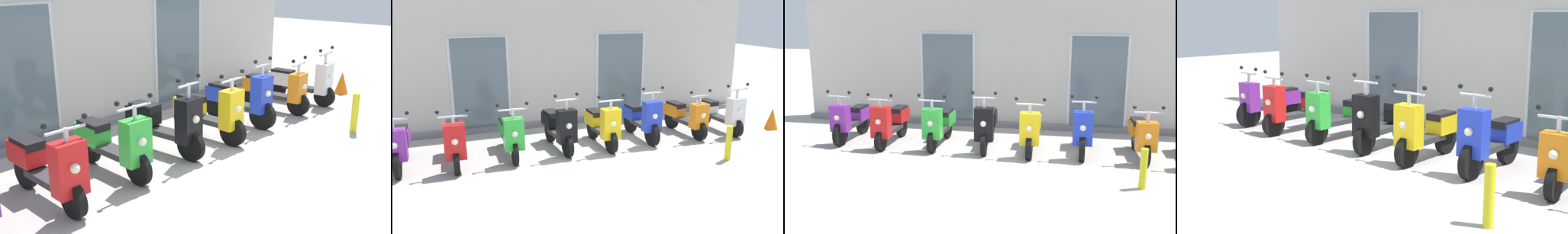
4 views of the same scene
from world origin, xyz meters
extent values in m
plane|color=#A8A39E|center=(0.00, 0.00, 0.00)|extent=(40.00, 40.00, 0.00)
cube|color=beige|center=(0.00, 3.27, 1.77)|extent=(11.14, 0.30, 3.53)
cube|color=slate|center=(0.00, 3.02, 0.06)|extent=(11.14, 0.20, 0.12)
cube|color=silver|center=(-1.83, 3.10, 1.15)|extent=(1.39, 0.04, 2.30)
cube|color=slate|center=(-1.83, 3.08, 1.15)|extent=(1.27, 0.02, 2.22)
cube|color=silver|center=(1.83, 3.10, 1.15)|extent=(1.39, 0.04, 2.30)
cube|color=slate|center=(1.83, 3.08, 1.15)|extent=(1.27, 0.02, 2.22)
cylinder|color=black|center=(-3.60, 0.73, 0.26)|extent=(0.12, 0.52, 0.52)
cylinder|color=black|center=(-3.56, 1.79, 0.26)|extent=(0.12, 0.52, 0.52)
cube|color=#2D2D30|center=(-3.58, 1.26, 0.36)|extent=(0.29, 0.67, 0.09)
cube|color=purple|center=(-3.60, 0.77, 0.61)|extent=(0.39, 0.26, 0.57)
sphere|color=#F2EFCC|center=(-3.61, 0.64, 0.65)|extent=(0.12, 0.12, 0.12)
cube|color=purple|center=(-3.56, 1.69, 0.50)|extent=(0.32, 0.53, 0.28)
cube|color=black|center=(-3.57, 1.65, 0.64)|extent=(0.28, 0.49, 0.11)
cylinder|color=silver|center=(-3.60, 0.77, 0.98)|extent=(0.06, 0.06, 0.22)
sphere|color=black|center=(-3.35, 0.76, 1.18)|extent=(0.07, 0.07, 0.07)
cylinder|color=black|center=(-2.61, 0.56, 0.22)|extent=(0.12, 0.44, 0.44)
cylinder|color=black|center=(-2.57, 1.71, 0.22)|extent=(0.12, 0.44, 0.44)
cube|color=#2D2D30|center=(-2.59, 1.14, 0.32)|extent=(0.28, 0.72, 0.09)
cube|color=red|center=(-2.61, 0.60, 0.61)|extent=(0.39, 0.25, 0.66)
sphere|color=#F2EFCC|center=(-2.61, 0.47, 0.65)|extent=(0.12, 0.12, 0.12)
cube|color=red|center=(-2.57, 1.61, 0.54)|extent=(0.32, 0.53, 0.28)
cube|color=black|center=(-2.58, 1.57, 0.68)|extent=(0.28, 0.49, 0.11)
cylinder|color=silver|center=(-2.61, 0.60, 1.01)|extent=(0.06, 0.06, 0.18)
cylinder|color=silver|center=(-2.61, 0.60, 1.08)|extent=(0.51, 0.05, 0.04)
sphere|color=black|center=(-2.36, 0.60, 1.18)|extent=(0.07, 0.07, 0.07)
sphere|color=black|center=(-2.86, 0.61, 1.18)|extent=(0.07, 0.07, 0.07)
cylinder|color=black|center=(-1.53, 0.65, 0.23)|extent=(0.10, 0.47, 0.47)
cylinder|color=black|center=(-1.50, 1.78, 0.23)|extent=(0.10, 0.47, 0.47)
cube|color=#2D2D30|center=(-1.51, 1.22, 0.33)|extent=(0.28, 0.71, 0.09)
cube|color=green|center=(-1.53, 0.69, 0.60)|extent=(0.39, 0.25, 0.62)
sphere|color=#F2EFCC|center=(-1.53, 0.56, 0.64)|extent=(0.12, 0.12, 0.12)
cube|color=green|center=(-1.50, 1.68, 0.49)|extent=(0.31, 0.53, 0.28)
cube|color=black|center=(-1.50, 1.64, 0.63)|extent=(0.27, 0.49, 0.11)
cylinder|color=silver|center=(-1.53, 0.69, 1.00)|extent=(0.06, 0.06, 0.21)
cylinder|color=silver|center=(-1.53, 0.69, 1.09)|extent=(0.55, 0.05, 0.04)
sphere|color=black|center=(-1.25, 0.68, 1.19)|extent=(0.07, 0.07, 0.07)
sphere|color=black|center=(-1.80, 0.70, 1.19)|extent=(0.07, 0.07, 0.07)
cylinder|color=black|center=(-0.45, 0.69, 0.24)|extent=(0.13, 0.48, 0.48)
cylinder|color=black|center=(-0.52, 1.76, 0.24)|extent=(0.13, 0.48, 0.48)
cube|color=#2D2D30|center=(-0.48, 1.22, 0.34)|extent=(0.30, 0.68, 0.09)
cube|color=black|center=(-0.45, 0.73, 0.64)|extent=(0.39, 0.26, 0.68)
sphere|color=#F2EFCC|center=(-0.44, 0.60, 0.68)|extent=(0.12, 0.12, 0.12)
cube|color=black|center=(-0.51, 1.66, 0.55)|extent=(0.33, 0.54, 0.28)
cube|color=black|center=(-0.51, 1.62, 0.69)|extent=(0.29, 0.50, 0.11)
cylinder|color=silver|center=(-0.45, 0.73, 1.08)|extent=(0.06, 0.06, 0.24)
cylinder|color=silver|center=(-0.45, 0.73, 1.18)|extent=(0.46, 0.06, 0.04)
sphere|color=black|center=(-0.22, 0.74, 1.28)|extent=(0.07, 0.07, 0.07)
sphere|color=black|center=(-0.68, 0.71, 1.28)|extent=(0.07, 0.07, 0.07)
cylinder|color=black|center=(0.48, 0.60, 0.24)|extent=(0.11, 0.47, 0.47)
cylinder|color=black|center=(0.47, 1.64, 0.24)|extent=(0.11, 0.47, 0.47)
cube|color=#2D2D30|center=(0.47, 1.12, 0.34)|extent=(0.27, 0.65, 0.09)
cube|color=yellow|center=(0.48, 0.64, 0.62)|extent=(0.38, 0.24, 0.64)
sphere|color=#F2EFCC|center=(0.48, 0.51, 0.66)|extent=(0.12, 0.12, 0.12)
cube|color=yellow|center=(0.47, 1.54, 0.51)|extent=(0.30, 0.52, 0.28)
cube|color=black|center=(0.47, 1.50, 0.65)|extent=(0.26, 0.48, 0.11)
cylinder|color=silver|center=(0.48, 0.64, 1.02)|extent=(0.06, 0.06, 0.21)
cylinder|color=silver|center=(0.48, 0.64, 1.11)|extent=(0.54, 0.04, 0.04)
sphere|color=black|center=(0.75, 0.64, 1.21)|extent=(0.07, 0.07, 0.07)
sphere|color=black|center=(0.21, 0.64, 1.21)|extent=(0.07, 0.07, 0.07)
cylinder|color=black|center=(1.50, 0.70, 0.26)|extent=(0.11, 0.52, 0.52)
cylinder|color=black|center=(1.50, 1.78, 0.26)|extent=(0.11, 0.52, 0.52)
cube|color=#2D2D30|center=(1.50, 1.24, 0.36)|extent=(0.26, 0.67, 0.09)
cube|color=#1E38C6|center=(1.50, 0.74, 0.65)|extent=(0.38, 0.24, 0.67)
sphere|color=#F2EFCC|center=(1.50, 0.61, 0.69)|extent=(0.12, 0.12, 0.12)
cube|color=#1E38C6|center=(1.50, 1.68, 0.51)|extent=(0.30, 0.52, 0.28)
cube|color=black|center=(1.50, 1.64, 0.65)|extent=(0.26, 0.48, 0.11)
cylinder|color=silver|center=(1.50, 0.74, 1.08)|extent=(0.06, 0.06, 0.23)
cylinder|color=silver|center=(1.50, 0.74, 1.17)|extent=(0.46, 0.04, 0.04)
sphere|color=black|center=(1.73, 0.74, 1.27)|extent=(0.07, 0.07, 0.07)
sphere|color=black|center=(1.27, 0.74, 1.27)|extent=(0.07, 0.07, 0.07)
cylinder|color=black|center=(2.68, 0.65, 0.22)|extent=(0.14, 0.45, 0.45)
cylinder|color=black|center=(2.61, 1.70, 0.22)|extent=(0.14, 0.45, 0.45)
cube|color=#2D2D30|center=(2.65, 1.17, 0.32)|extent=(0.31, 0.67, 0.09)
cube|color=orange|center=(2.68, 0.69, 0.56)|extent=(0.40, 0.27, 0.56)
sphere|color=#F2EFCC|center=(2.69, 0.56, 0.60)|extent=(0.12, 0.12, 0.12)
cube|color=orange|center=(2.61, 1.60, 0.50)|extent=(0.34, 0.54, 0.28)
cube|color=black|center=(2.62, 1.56, 0.64)|extent=(0.29, 0.50, 0.11)
cylinder|color=silver|center=(2.68, 0.69, 0.94)|extent=(0.06, 0.06, 0.22)
cylinder|color=silver|center=(2.68, 0.69, 1.03)|extent=(0.52, 0.07, 0.04)
sphere|color=black|center=(2.94, 0.71, 1.13)|extent=(0.07, 0.07, 0.07)
sphere|color=black|center=(2.42, 0.67, 1.13)|extent=(0.07, 0.07, 0.07)
cylinder|color=black|center=(3.62, 0.56, 0.22)|extent=(0.12, 0.44, 0.44)
cylinder|color=black|center=(3.58, 1.71, 0.22)|extent=(0.12, 0.44, 0.44)
cube|color=#2D2D30|center=(3.60, 1.13, 0.32)|extent=(0.28, 0.72, 0.09)
cube|color=white|center=(3.62, 0.60, 0.60)|extent=(0.39, 0.25, 0.64)
sphere|color=#F2EFCC|center=(3.62, 0.47, 0.64)|extent=(0.12, 0.12, 0.12)
cube|color=white|center=(3.58, 1.61, 0.47)|extent=(0.32, 0.53, 0.28)
cube|color=black|center=(3.58, 1.57, 0.61)|extent=(0.28, 0.49, 0.11)
cylinder|color=silver|center=(3.62, 0.60, 1.02)|extent=(0.06, 0.06, 0.24)
cylinder|color=silver|center=(3.62, 0.60, 1.12)|extent=(0.56, 0.05, 0.04)
sphere|color=black|center=(3.89, 0.61, 1.22)|extent=(0.07, 0.07, 0.07)
sphere|color=black|center=(3.34, 0.59, 1.22)|extent=(0.07, 0.07, 0.07)
cylinder|color=yellow|center=(2.49, -0.59, 0.35)|extent=(0.12, 0.12, 0.70)
cone|color=orange|center=(4.90, 0.77, 0.26)|extent=(0.32, 0.32, 0.52)
camera|label=1|loc=(-5.28, -3.69, 2.76)|focal=42.64mm
camera|label=2|loc=(-2.86, -6.85, 3.00)|focal=38.01mm
camera|label=3|loc=(1.35, -8.70, 3.09)|focal=45.32mm
camera|label=4|loc=(5.04, -5.36, 2.25)|focal=48.29mm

